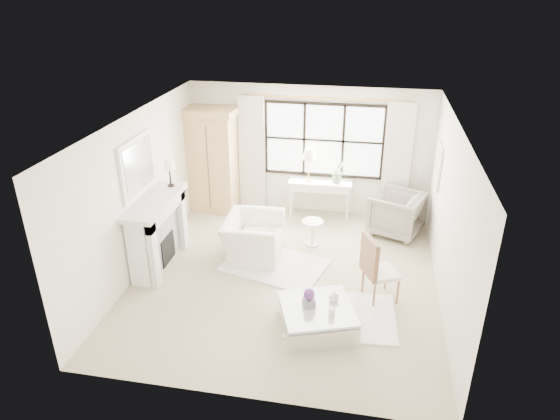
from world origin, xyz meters
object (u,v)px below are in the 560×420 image
at_px(console_table, 320,199).
at_px(club_armchair, 253,237).
at_px(armoire, 212,159).
at_px(coffee_table, 317,318).

bearing_deg(console_table, club_armchair, -119.03).
bearing_deg(console_table, armoire, -179.75).
distance_m(armoire, console_table, 2.42).
xyz_separation_m(console_table, club_armchair, (-1.00, -1.87, -0.03)).
xyz_separation_m(armoire, coffee_table, (2.69, -3.71, -0.96)).
bearing_deg(armoire, club_armchair, -49.72).
height_order(club_armchair, coffee_table, club_armchair).
xyz_separation_m(console_table, coffee_table, (0.39, -3.75, -0.22)).
height_order(console_table, coffee_table, console_table).
bearing_deg(armoire, coffee_table, -49.18).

